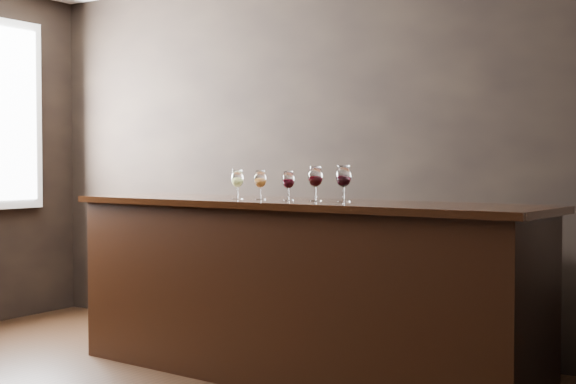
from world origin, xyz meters
The scene contains 9 objects.
room_shell centered at (-0.23, 0.11, 1.81)m, with size 5.02×4.52×2.81m.
bar_counter centered at (0.59, 1.20, 0.53)m, with size 3.05×0.66×1.07m, color black.
bar_top centered at (0.59, 1.20, 1.09)m, with size 3.15×0.73×0.04m, color black.
back_bar_shelf centered at (0.33, 2.03, 0.43)m, with size 2.37×0.40×0.85m, color black.
glass_white centered at (0.18, 1.18, 1.23)m, with size 0.08×0.08×0.18m.
glass_amber centered at (0.36, 1.18, 1.23)m, with size 0.08×0.08×0.18m.
glass_red_a centered at (0.57, 1.19, 1.23)m, with size 0.08×0.08×0.18m.
glass_red_b centered at (0.74, 1.21, 1.25)m, with size 0.09×0.09×0.21m.
glass_red_c centered at (0.93, 1.21, 1.25)m, with size 0.09×0.09×0.21m.
Camera 1 is at (3.20, -2.90, 1.33)m, focal length 50.00 mm.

